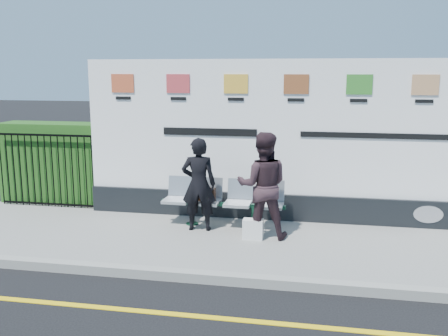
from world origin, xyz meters
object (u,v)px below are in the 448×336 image
bench (222,214)px  woman_left (199,184)px  billboard (295,152)px  woman_right (263,185)px

bench → woman_left: 0.75m
bench → billboard: bearing=29.8°
woman_right → woman_left: bearing=-15.6°
bench → woman_left: woman_left is taller
bench → woman_right: (0.77, -0.46, 0.67)m
billboard → woman_right: billboard is taller
billboard → bench: 1.77m
billboard → bench: billboard is taller
bench → woman_left: size_ratio=1.32×
woman_left → woman_right: size_ratio=0.92×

